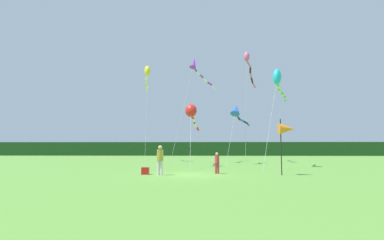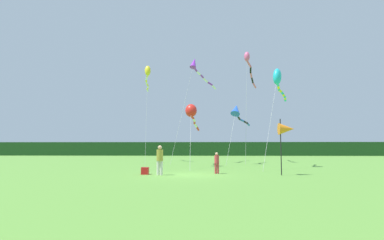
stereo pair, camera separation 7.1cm
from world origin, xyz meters
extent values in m
plane|color=#5B9338|center=(0.00, 0.00, 0.00)|extent=(120.00, 120.00, 0.00)
cube|color=#193D19|center=(0.00, 45.00, 1.39)|extent=(108.00, 2.41, 2.78)
cylinder|color=silver|center=(-1.74, -0.37, 0.42)|extent=(0.17, 0.17, 0.83)
cylinder|color=silver|center=(-1.55, -0.37, 0.42)|extent=(0.17, 0.17, 0.83)
cylinder|color=olive|center=(-1.64, -0.37, 1.16)|extent=(0.38, 0.38, 0.66)
sphere|color=tan|center=(-1.64, -0.37, 1.62)|extent=(0.24, 0.24, 0.24)
cylinder|color=#B23338|center=(1.67, 0.86, 0.31)|extent=(0.13, 0.13, 0.63)
cylinder|color=#B23338|center=(1.81, 0.86, 0.31)|extent=(0.13, 0.13, 0.63)
cylinder|color=#B23338|center=(1.74, 0.86, 0.88)|extent=(0.29, 0.29, 0.50)
sphere|color=tan|center=(1.74, 0.86, 1.22)|extent=(0.18, 0.18, 0.18)
cube|color=red|center=(-2.60, 0.12, 0.21)|extent=(0.43, 0.40, 0.43)
cylinder|color=black|center=(5.47, -0.10, 1.65)|extent=(0.06, 0.06, 3.30)
cone|color=orange|center=(5.82, -0.10, 2.71)|extent=(0.90, 0.70, 0.70)
cylinder|color=#B2B2B2|center=(5.99, 4.74, 3.76)|extent=(2.20, 4.34, 7.52)
ellipsoid|color=#1EB7CC|center=(7.08, 6.90, 7.51)|extent=(1.24, 1.58, 1.73)
cylinder|color=#1EB7CC|center=(7.16, 7.10, 6.88)|extent=(0.37, 0.51, 0.27)
cylinder|color=yellow|center=(7.31, 7.51, 6.77)|extent=(0.34, 0.53, 0.33)
cylinder|color=#1EB7CC|center=(7.43, 7.92, 6.67)|extent=(0.32, 0.50, 0.27)
cylinder|color=yellow|center=(7.63, 8.30, 6.59)|extent=(0.45, 0.50, 0.29)
cylinder|color=#1EB7CC|center=(7.89, 8.65, 6.47)|extent=(0.44, 0.52, 0.32)
cylinder|color=yellow|center=(8.10, 9.02, 6.35)|extent=(0.38, 0.52, 0.30)
cylinder|color=#1EB7CC|center=(8.29, 9.41, 6.27)|extent=(0.39, 0.50, 0.25)
cylinder|color=yellow|center=(8.46, 9.81, 6.19)|extent=(0.33, 0.52, 0.30)
cylinder|color=#1EB7CC|center=(8.58, 10.23, 6.09)|extent=(0.34, 0.52, 0.30)
cylinder|color=#B2B2B2|center=(3.51, 10.30, 2.70)|extent=(1.29, 3.12, 5.41)
cone|color=blue|center=(4.14, 11.85, 5.40)|extent=(1.37, 1.61, 1.42)
cylinder|color=blue|center=(4.28, 12.27, 4.87)|extent=(0.48, 0.93, 0.38)
cylinder|color=black|center=(4.56, 13.09, 4.68)|extent=(0.48, 0.94, 0.40)
cylinder|color=blue|center=(4.94, 13.87, 4.51)|extent=(0.67, 0.86, 0.33)
cylinder|color=black|center=(5.43, 14.60, 4.36)|extent=(0.68, 0.86, 0.37)
cylinder|color=blue|center=(5.84, 15.36, 4.19)|extent=(0.51, 0.92, 0.36)
cylinder|color=#B2B2B2|center=(-1.15, 11.86, 5.35)|extent=(2.12, 3.75, 10.72)
cone|color=purple|center=(-0.11, 13.72, 10.71)|extent=(1.14, 1.28, 1.32)
cylinder|color=purple|center=(0.03, 14.19, 10.15)|extent=(0.49, 1.04, 0.41)
cylinder|color=white|center=(0.36, 15.13, 9.98)|extent=(0.57, 1.02, 0.33)
cylinder|color=purple|center=(0.72, 16.05, 9.83)|extent=(0.54, 1.03, 0.37)
cylinder|color=white|center=(1.14, 16.94, 9.57)|extent=(0.70, 1.01, 0.53)
cylinder|color=purple|center=(1.68, 17.76, 9.31)|extent=(0.77, 0.95, 0.38)
cylinder|color=white|center=(2.19, 18.60, 9.07)|extent=(0.65, 1.03, 0.50)
cylinder|color=#B2B2B2|center=(-0.10, 5.65, 2.41)|extent=(0.13, 4.48, 4.83)
ellipsoid|color=red|center=(-0.16, 7.88, 4.82)|extent=(1.03, 1.43, 1.49)
cylinder|color=red|center=(-0.07, 8.30, 4.29)|extent=(0.37, 0.91, 0.32)
cylinder|color=white|center=(0.05, 9.15, 4.14)|extent=(0.29, 0.91, 0.36)
cylinder|color=red|center=(0.08, 10.00, 3.98)|extent=(0.24, 0.90, 0.35)
cylinder|color=white|center=(0.15, 10.85, 3.78)|extent=(0.38, 0.94, 0.44)
cylinder|color=red|center=(0.32, 11.69, 3.52)|extent=(0.38, 0.94, 0.47)
cylinder|color=#B2B2B2|center=(-5.15, 13.65, 5.21)|extent=(0.66, 4.15, 10.43)
ellipsoid|color=yellow|center=(-5.47, 15.72, 10.42)|extent=(0.81, 1.07, 1.35)
cylinder|color=yellow|center=(-5.55, 15.99, 9.89)|extent=(0.36, 0.63, 0.28)
cylinder|color=white|center=(-5.74, 16.53, 9.75)|extent=(0.43, 0.66, 0.38)
cylinder|color=yellow|center=(-5.89, 17.07, 9.58)|extent=(0.28, 0.64, 0.34)
cylinder|color=white|center=(-5.97, 17.64, 9.47)|extent=(0.29, 0.62, 0.27)
cylinder|color=yellow|center=(-5.99, 18.20, 9.36)|extent=(0.25, 0.64, 0.35)
cylinder|color=white|center=(-6.00, 18.77, 9.22)|extent=(0.27, 0.63, 0.31)
cylinder|color=yellow|center=(-6.14, 19.32, 9.09)|extent=(0.42, 0.65, 0.35)
cylinder|color=white|center=(-6.25, 19.86, 8.96)|extent=(0.20, 0.61, 0.31)
cylinder|color=#B2B2B2|center=(5.30, 12.79, 5.72)|extent=(0.71, 2.61, 11.45)
ellipsoid|color=#E5598C|center=(5.64, 14.09, 11.45)|extent=(0.80, 0.95, 1.19)
cylinder|color=#E5598C|center=(5.92, 14.64, 10.81)|extent=(0.76, 1.25, 0.58)
cylinder|color=black|center=(6.28, 15.80, 10.43)|extent=(0.37, 1.31, 0.55)
cylinder|color=#E5598C|center=(6.51, 17.01, 10.13)|extent=(0.50, 1.28, 0.44)
cylinder|color=black|center=(6.83, 18.20, 9.79)|extent=(0.56, 1.30, 0.62)
cylinder|color=#E5598C|center=(7.26, 19.36, 9.39)|extent=(0.71, 1.26, 0.58)
camera|label=1|loc=(0.88, -18.19, 1.59)|focal=28.39mm
camera|label=2|loc=(0.95, -18.19, 1.59)|focal=28.39mm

